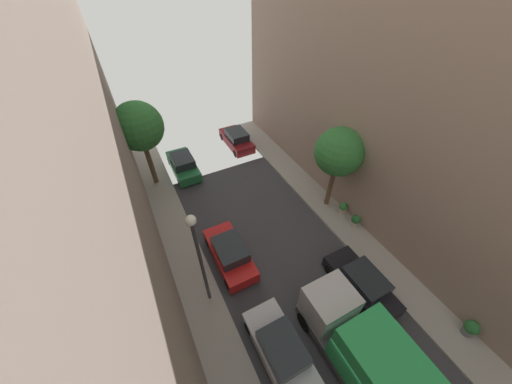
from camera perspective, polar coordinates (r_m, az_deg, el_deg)
name	(u,v)px	position (r m, az deg, el deg)	size (l,w,h in m)	color
ground	(356,369)	(14.95, 20.35, -31.67)	(32.00, 32.00, 0.00)	#38383D
sidewalk_right	(432,316)	(17.36, 33.16, -21.03)	(2.00, 44.00, 0.15)	gray
parked_car_left_3	(281,350)	(13.78, 5.28, -30.25)	(1.78, 4.20, 1.57)	silver
parked_car_left_4	(230,253)	(15.99, -5.52, -12.76)	(1.78, 4.20, 1.57)	red
parked_car_left_5	(183,165)	(22.57, -15.11, 5.56)	(1.78, 4.20, 1.57)	#1E6638
parked_car_right_2	(362,284)	(15.94, 21.42, -17.55)	(1.78, 4.20, 1.57)	black
parked_car_right_3	(237,139)	(25.03, -4.11, 11.05)	(1.78, 4.20, 1.57)	maroon
delivery_truck	(371,362)	(13.30, 23.10, -30.05)	(2.26, 6.60, 3.38)	#4C4C51
street_tree_1	(339,152)	(17.31, 17.09, 7.99)	(3.01, 3.01, 5.88)	brown
street_tree_2	(138,127)	(19.91, -23.55, 12.47)	(3.30, 3.30, 6.43)	brown
potted_plant_0	(355,220)	(18.75, 20.24, -5.64)	(0.57, 0.57, 0.85)	#B2A899
potted_plant_2	(471,328)	(17.28, 38.54, -21.53)	(0.65, 0.65, 0.94)	slate
potted_plant_4	(343,208)	(19.28, 17.86, -3.20)	(0.54, 0.54, 0.87)	#B2A899
lamp_post	(199,252)	(11.96, -12.03, -12.27)	(0.44, 0.44, 6.31)	#333338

